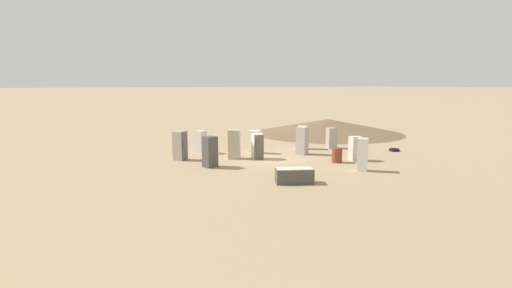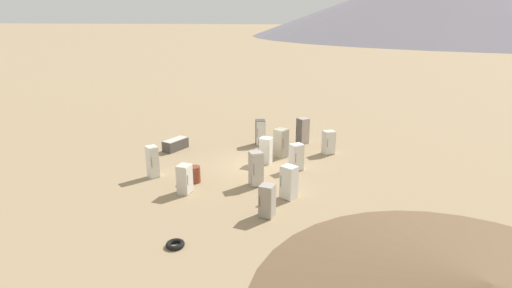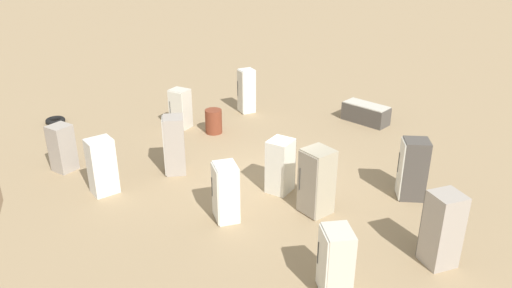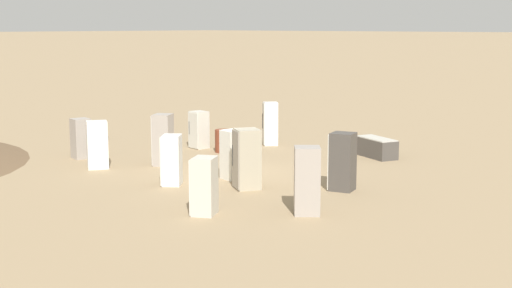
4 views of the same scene
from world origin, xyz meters
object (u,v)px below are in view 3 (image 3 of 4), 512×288
object	(u,v)px
discarded_fridge_1	(102,166)
discarded_fridge_4	(442,229)
discarded_fridge_5	(317,182)
discarded_fridge_6	(180,109)
discarded_fridge_9	(413,169)
scrap_tire	(55,121)
rusty_barrel	(214,121)
discarded_fridge_7	(366,113)
discarded_fridge_0	(336,262)
discarded_fridge_3	(62,148)
discarded_fridge_11	(280,166)
discarded_fridge_2	(226,192)
discarded_fridge_8	(174,145)
discarded_fridge_10	(246,91)

from	to	relation	value
discarded_fridge_1	discarded_fridge_4	xyz separation A→B (m)	(-9.52, 0.08, 0.07)
discarded_fridge_4	discarded_fridge_5	size ratio (longest dim) A/B	0.98
discarded_fridge_4	discarded_fridge_5	world-z (taller)	discarded_fridge_5
discarded_fridge_5	discarded_fridge_6	distance (m)	7.84
discarded_fridge_9	scrap_tire	distance (m)	14.06
discarded_fridge_1	discarded_fridge_9	world-z (taller)	discarded_fridge_9
rusty_barrel	discarded_fridge_6	bearing A→B (deg)	-1.86
discarded_fridge_7	discarded_fridge_0	bearing A→B (deg)	28.37
discarded_fridge_1	discarded_fridge_3	world-z (taller)	discarded_fridge_1
discarded_fridge_11	discarded_fridge_2	bearing A→B (deg)	-102.34
discarded_fridge_4	discarded_fridge_7	distance (m)	9.18
discarded_fridge_1	discarded_fridge_3	xyz separation A→B (m)	(2.14, -0.79, -0.09)
scrap_tire	discarded_fridge_2	bearing A→B (deg)	156.24
scrap_tire	discarded_fridge_6	bearing A→B (deg)	-164.74
discarded_fridge_9	discarded_fridge_3	bearing A→B (deg)	85.82
discarded_fridge_8	discarded_fridge_9	world-z (taller)	discarded_fridge_8
discarded_fridge_9	discarded_fridge_10	size ratio (longest dim) A/B	0.98
discarded_fridge_2	discarded_fridge_4	world-z (taller)	discarded_fridge_4
discarded_fridge_9	discarded_fridge_10	xyz separation A→B (m)	(7.19, -5.08, 0.02)
discarded_fridge_1	rusty_barrel	distance (m)	5.51
discarded_fridge_8	discarded_fridge_3	bearing A→B (deg)	79.13
discarded_fridge_2	discarded_fridge_7	size ratio (longest dim) A/B	0.81
discarded_fridge_1	discarded_fridge_6	xyz separation A→B (m)	(0.33, -5.43, -0.08)
discarded_fridge_0	discarded_fridge_5	world-z (taller)	discarded_fridge_5
discarded_fridge_1	discarded_fridge_7	world-z (taller)	discarded_fridge_1
discarded_fridge_11	scrap_tire	size ratio (longest dim) A/B	2.17
discarded_fridge_3	discarded_fridge_6	world-z (taller)	discarded_fridge_6
discarded_fridge_5	discarded_fridge_9	distance (m)	3.00
scrap_tire	discarded_fridge_9	bearing A→B (deg)	175.32
discarded_fridge_6	discarded_fridge_1	bearing A→B (deg)	102.81
discarded_fridge_5	scrap_tire	size ratio (longest dim) A/B	2.49
discarded_fridge_1	scrap_tire	distance (m)	6.76
discarded_fridge_7	discarded_fridge_10	distance (m)	5.04
discarded_fridge_8	rusty_barrel	world-z (taller)	discarded_fridge_8
discarded_fridge_8	discarded_fridge_6	bearing A→B (deg)	-3.14
discarded_fridge_5	discarded_fridge_6	bearing A→B (deg)	-1.50
discarded_fridge_0	discarded_fridge_3	size ratio (longest dim) A/B	1.02
discarded_fridge_8	discarded_fridge_9	distance (m)	7.35
discarded_fridge_0	discarded_fridge_6	size ratio (longest dim) A/B	1.02
discarded_fridge_6	discarded_fridge_7	distance (m)	7.45
discarded_fridge_7	discarded_fridge_9	distance (m)	6.08
discarded_fridge_4	discarded_fridge_1	bearing A→B (deg)	139.13
discarded_fridge_2	rusty_barrel	xyz separation A→B (m)	(2.91, -5.45, -0.35)
discarded_fridge_3	scrap_tire	world-z (taller)	discarded_fridge_3
discarded_fridge_0	discarded_fridge_9	world-z (taller)	discarded_fridge_9
discarded_fridge_1	rusty_barrel	xyz separation A→B (m)	(-1.12, -5.38, -0.40)
discarded_fridge_0	discarded_fridge_6	world-z (taller)	discarded_fridge_0
discarded_fridge_1	discarded_fridge_7	xyz separation A→B (m)	(-6.42, -8.55, -0.48)
discarded_fridge_6	discarded_fridge_5	bearing A→B (deg)	156.11
discarded_fridge_1	discarded_fridge_7	distance (m)	10.70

